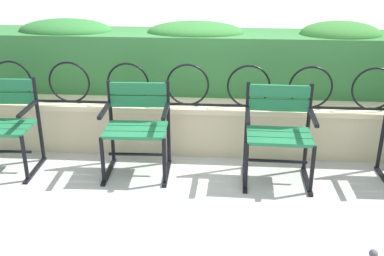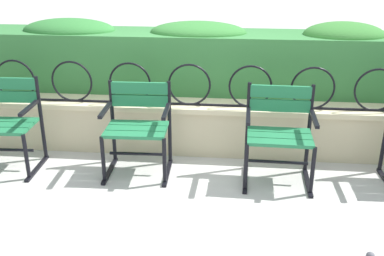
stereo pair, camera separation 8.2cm
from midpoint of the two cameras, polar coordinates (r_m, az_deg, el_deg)
ground_plane at (r=3.97m, az=-0.73°, el=-8.03°), size 60.00×60.00×0.00m
stone_wall at (r=4.66m, az=0.21°, el=0.19°), size 6.28×0.41×0.51m
iron_arch_fence at (r=4.45m, az=-0.96°, el=5.18°), size 5.76×0.02×0.42m
hedge_row at (r=4.95m, az=0.48°, el=8.85°), size 6.16×0.64×0.75m
park_chair_leftmost at (r=4.59m, az=-23.31°, el=0.70°), size 0.65×0.54×0.85m
park_chair_centre_left at (r=4.19m, az=-7.46°, el=0.34°), size 0.60×0.54×0.83m
park_chair_centre_right at (r=4.09m, az=10.20°, el=-0.32°), size 0.61×0.53×0.85m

